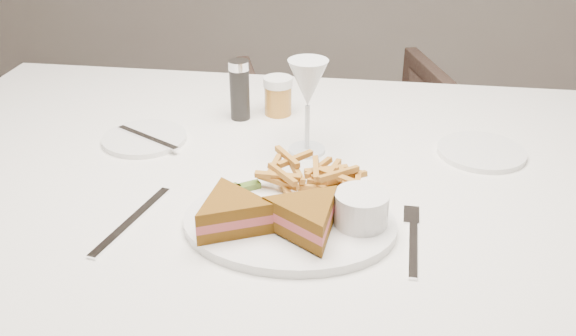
# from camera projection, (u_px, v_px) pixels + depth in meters

# --- Properties ---
(chair_far) EXTENTS (0.81, 0.78, 0.67)m
(chair_far) POSITION_uv_depth(u_px,v_px,m) (347.00, 155.00, 2.09)
(chair_far) COLOR #49362D
(chair_far) RESTS_ON ground
(table_setting) EXTENTS (0.79, 0.65, 0.18)m
(table_setting) POSITION_uv_depth(u_px,v_px,m) (295.00, 173.00, 1.03)
(table_setting) COLOR white
(table_setting) RESTS_ON table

